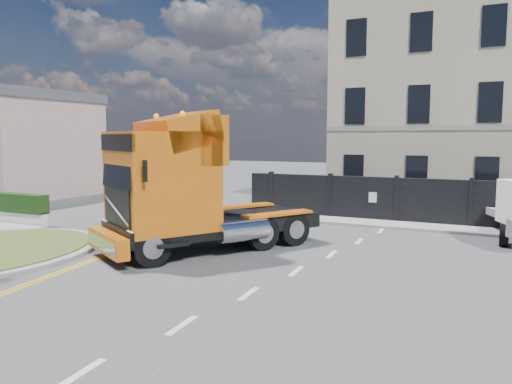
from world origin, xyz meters
The scene contains 6 objects.
ground centered at (0.00, 0.00, 0.00)m, with size 120.00×120.00×0.00m, color #424244.
seaside_bldg_pink centered at (-20.00, 9.00, 3.00)m, with size 8.00×8.00×6.00m, color #B99B90.
hoarding_fence centered at (6.55, 9.00, 1.00)m, with size 18.80×0.25×2.00m.
georgian_building centered at (6.00, 16.50, 5.77)m, with size 12.30×10.30×12.80m.
pavement_far centered at (6.00, 8.10, 0.06)m, with size 20.00×1.60×0.12m, color gray.
truck centered at (-1.25, 0.21, 1.98)m, with size 6.08×7.73×4.41m.
Camera 1 is at (7.86, -13.19, 3.71)m, focal length 35.00 mm.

